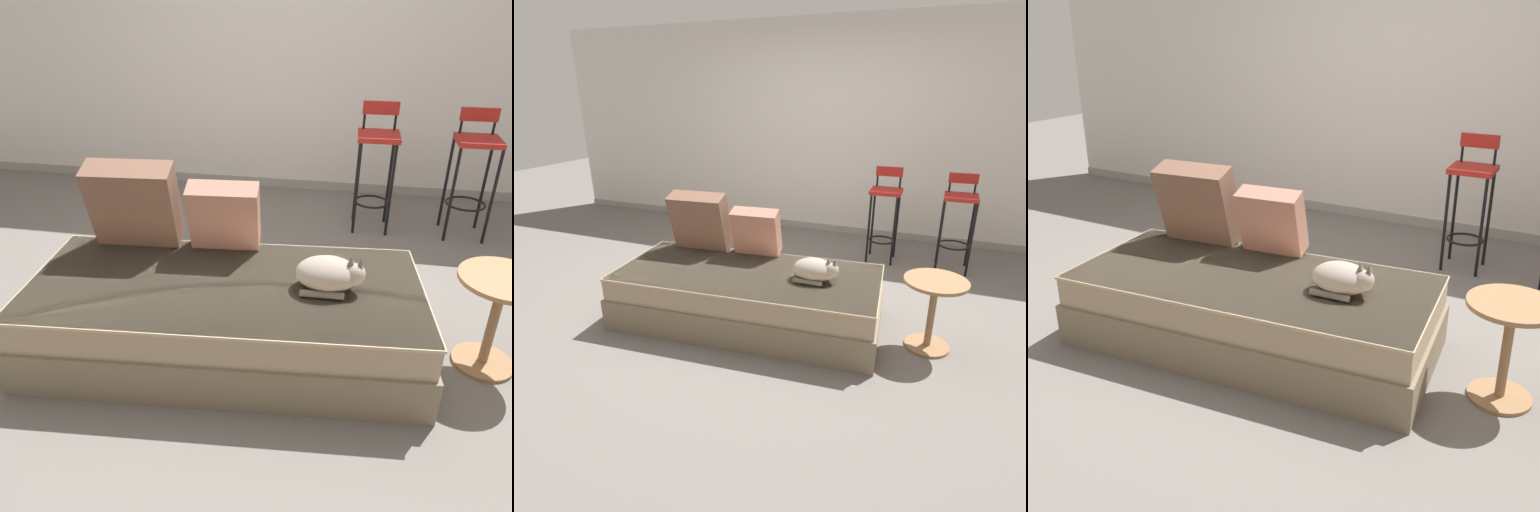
% 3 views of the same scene
% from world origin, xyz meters
% --- Properties ---
extents(ground_plane, '(16.00, 16.00, 0.00)m').
position_xyz_m(ground_plane, '(0.00, 0.00, 0.00)').
color(ground_plane, '#66605B').
rests_on(ground_plane, ground).
extents(wall_back_panel, '(8.00, 0.10, 2.60)m').
position_xyz_m(wall_back_panel, '(0.00, 2.25, 1.30)').
color(wall_back_panel, silver).
rests_on(wall_back_panel, ground).
extents(wall_baseboard_trim, '(8.00, 0.02, 0.09)m').
position_xyz_m(wall_baseboard_trim, '(0.00, 2.20, 0.04)').
color(wall_baseboard_trim, gray).
rests_on(wall_baseboard_trim, ground).
extents(couch, '(2.17, 1.13, 0.43)m').
position_xyz_m(couch, '(0.00, -0.40, 0.22)').
color(couch, '#766750').
rests_on(couch, ground).
extents(throw_pillow_corner, '(0.52, 0.35, 0.53)m').
position_xyz_m(throw_pillow_corner, '(-0.61, -0.07, 0.69)').
color(throw_pillow_corner, brown).
rests_on(throw_pillow_corner, couch).
extents(throw_pillow_middle, '(0.42, 0.29, 0.42)m').
position_xyz_m(throw_pillow_middle, '(-0.08, -0.03, 0.64)').
color(throw_pillow_middle, '#936051').
rests_on(throw_pillow_middle, couch).
extents(cat, '(0.36, 0.26, 0.20)m').
position_xyz_m(cat, '(0.54, -0.36, 0.52)').
color(cat, gray).
rests_on(cat, couch).
extents(bar_stool_near_window, '(0.32, 0.32, 1.01)m').
position_xyz_m(bar_stool_near_window, '(0.81, 1.39, 0.62)').
color(bar_stool_near_window, black).
rests_on(bar_stool_near_window, ground).
extents(bar_stool_by_doorway, '(0.32, 0.32, 0.99)m').
position_xyz_m(bar_stool_by_doorway, '(1.55, 1.39, 0.61)').
color(bar_stool_by_doorway, black).
rests_on(bar_stool_by_doorway, ground).
extents(side_table, '(0.44, 0.44, 0.54)m').
position_xyz_m(side_table, '(1.39, -0.28, 0.35)').
color(side_table, olive).
rests_on(side_table, ground).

